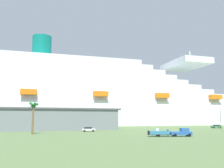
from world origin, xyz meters
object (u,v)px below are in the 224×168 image
Objects in this scene: pickup_truck at (182,132)px; small_boat_on_trailer at (161,133)px; street_lamp at (220,115)px; parked_car_green_wagon at (216,126)px; palm_tree at (33,109)px; cruise_ship at (93,99)px; parked_car_silver_sedan at (88,129)px.

pickup_truck is 5.43m from small_boat_on_trailer.
parked_car_green_wagon is at bearing 55.29° from street_lamp.
street_lamp is at bearing 0.97° from palm_tree.
pickup_truck is at bearing -26.56° from palm_tree.
parked_car_silver_sedan is (-13.71, -60.23, -15.14)m from cruise_ship.
palm_tree is at bearing -115.04° from cruise_ship.
small_boat_on_trailer is (0.94, -87.00, -15.01)m from cruise_ship.
pickup_truck is 36.26m from street_lamp.
palm_tree is 83.19m from parked_car_green_wagon.
small_boat_on_trailer is at bearing 167.22° from pickup_truck.
cruise_ship is 89.67m from pickup_truck.
parked_car_silver_sedan is at bearing 125.47° from pickup_truck.
parked_car_green_wagon is at bearing -45.72° from cruise_ship.
palm_tree is at bearing -166.53° from parked_car_green_wagon.
pickup_truck is 0.83× the size of small_boat_on_trailer.
small_boat_on_trailer is (-5.29, 1.20, -0.08)m from pickup_truck.
parked_car_green_wagon is (12.58, 18.16, -4.92)m from street_lamp.
palm_tree is 21.51m from parked_car_silver_sedan.
pickup_truck is at bearing -137.60° from parked_car_green_wagon.
street_lamp is (29.62, 20.38, 4.71)m from pickup_truck.
pickup_truck reaches higher than parked_car_silver_sedan.
parked_car_silver_sedan is (-19.94, 27.97, -0.21)m from pickup_truck.
street_lamp is 1.88× the size of parked_car_silver_sedan.
small_boat_on_trailer is 1.44× the size of parked_car_green_wagon.
small_boat_on_trailer is at bearing -28.53° from palm_tree.
street_lamp reaches higher than parked_car_green_wagon.
parked_car_silver_sedan is 63.02m from parked_car_green_wagon.
street_lamp is at bearing 28.78° from small_boat_on_trailer.
small_boat_on_trailer is 0.80× the size of street_lamp.
small_boat_on_trailer is 30.52m from parked_car_silver_sedan.
cruise_ship is at bearing 77.18° from parked_car_silver_sedan.
cruise_ship is at bearing 90.62° from small_boat_on_trailer.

